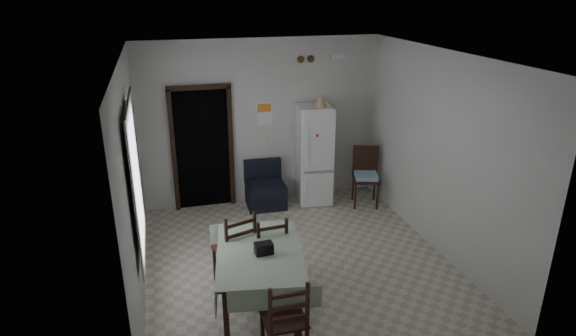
{
  "coord_description": "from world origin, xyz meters",
  "views": [
    {
      "loc": [
        -1.7,
        -5.7,
        3.7
      ],
      "look_at": [
        0.0,
        0.5,
        1.25
      ],
      "focal_mm": 30.0,
      "sensor_mm": 36.0,
      "label": 1
    }
  ],
  "objects_px": {
    "navy_seat": "(266,185)",
    "dining_chair_far_left": "(234,247)",
    "dining_table": "(260,280)",
    "fridge": "(314,155)",
    "dining_chair_near_head": "(284,318)",
    "corner_chair": "(366,177)",
    "dining_chair_far_right": "(269,249)"
  },
  "relations": [
    {
      "from": "dining_chair_far_left",
      "to": "dining_table",
      "type": "bearing_deg",
      "value": 91.3
    },
    {
      "from": "corner_chair",
      "to": "dining_chair_near_head",
      "type": "relative_size",
      "value": 1.02
    },
    {
      "from": "corner_chair",
      "to": "dining_chair_far_left",
      "type": "height_order",
      "value": "dining_chair_far_left"
    },
    {
      "from": "fridge",
      "to": "dining_chair_near_head",
      "type": "xyz_separation_m",
      "value": [
        -1.53,
        -3.71,
        -0.38
      ]
    },
    {
      "from": "fridge",
      "to": "dining_table",
      "type": "distance_m",
      "value": 3.27
    },
    {
      "from": "dining_table",
      "to": "dining_chair_far_right",
      "type": "xyz_separation_m",
      "value": [
        0.23,
        0.51,
        0.1
      ]
    },
    {
      "from": "dining_chair_far_right",
      "to": "fridge",
      "type": "bearing_deg",
      "value": -124.96
    },
    {
      "from": "dining_chair_far_right",
      "to": "navy_seat",
      "type": "bearing_deg",
      "value": -106.11
    },
    {
      "from": "fridge",
      "to": "dining_chair_far_left",
      "type": "distance_m",
      "value": 2.88
    },
    {
      "from": "fridge",
      "to": "dining_chair_near_head",
      "type": "distance_m",
      "value": 4.03
    },
    {
      "from": "dining_table",
      "to": "dining_chair_far_right",
      "type": "relative_size",
      "value": 1.52
    },
    {
      "from": "corner_chair",
      "to": "dining_chair_near_head",
      "type": "distance_m",
      "value": 4.07
    },
    {
      "from": "navy_seat",
      "to": "dining_chair_far_left",
      "type": "relative_size",
      "value": 0.74
    },
    {
      "from": "navy_seat",
      "to": "dining_chair_far_left",
      "type": "xyz_separation_m",
      "value": [
        -0.92,
        -2.22,
        0.14
      ]
    },
    {
      "from": "fridge",
      "to": "dining_chair_far_right",
      "type": "xyz_separation_m",
      "value": [
        -1.36,
        -2.3,
        -0.39
      ]
    },
    {
      "from": "dining_table",
      "to": "fridge",
      "type": "bearing_deg",
      "value": 69.97
    },
    {
      "from": "corner_chair",
      "to": "dining_chair_far_right",
      "type": "bearing_deg",
      "value": -122.38
    },
    {
      "from": "navy_seat",
      "to": "corner_chair",
      "type": "height_order",
      "value": "corner_chair"
    },
    {
      "from": "corner_chair",
      "to": "fridge",
      "type": "bearing_deg",
      "value": 171.61
    },
    {
      "from": "fridge",
      "to": "dining_chair_near_head",
      "type": "relative_size",
      "value": 1.74
    },
    {
      "from": "dining_chair_near_head",
      "to": "dining_table",
      "type": "bearing_deg",
      "value": -86.76
    },
    {
      "from": "fridge",
      "to": "navy_seat",
      "type": "relative_size",
      "value": 2.21
    },
    {
      "from": "dining_chair_near_head",
      "to": "navy_seat",
      "type": "bearing_deg",
      "value": -100.43
    },
    {
      "from": "corner_chair",
      "to": "dining_chair_far_left",
      "type": "relative_size",
      "value": 0.97
    },
    {
      "from": "dining_table",
      "to": "dining_chair_far_left",
      "type": "xyz_separation_m",
      "value": [
        -0.21,
        0.59,
        0.15
      ]
    },
    {
      "from": "dining_chair_far_right",
      "to": "dining_chair_near_head",
      "type": "xyz_separation_m",
      "value": [
        -0.17,
        -1.41,
        0.02
      ]
    },
    {
      "from": "fridge",
      "to": "corner_chair",
      "type": "distance_m",
      "value": 1.01
    },
    {
      "from": "navy_seat",
      "to": "dining_chair_far_right",
      "type": "bearing_deg",
      "value": -99.96
    },
    {
      "from": "dining_chair_far_left",
      "to": "dining_chair_far_right",
      "type": "xyz_separation_m",
      "value": [
        0.44,
        -0.07,
        -0.04
      ]
    },
    {
      "from": "navy_seat",
      "to": "corner_chair",
      "type": "bearing_deg",
      "value": -11.23
    },
    {
      "from": "navy_seat",
      "to": "dining_chair_far_left",
      "type": "height_order",
      "value": "dining_chair_far_left"
    },
    {
      "from": "fridge",
      "to": "corner_chair",
      "type": "bearing_deg",
      "value": -19.68
    }
  ]
}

